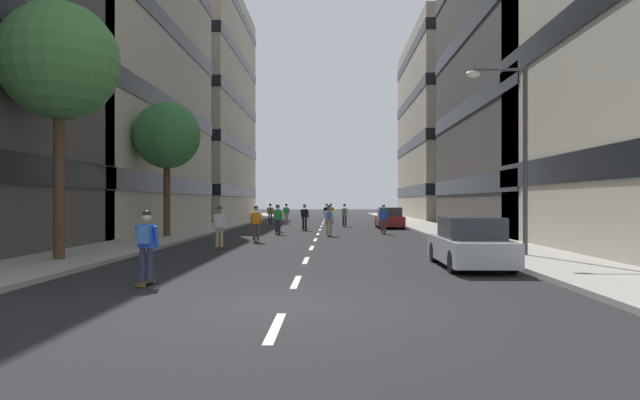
# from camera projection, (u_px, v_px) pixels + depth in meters

# --- Properties ---
(ground_plane) EXTENTS (180.26, 180.26, 0.00)m
(ground_plane) POSITION_uv_depth(u_px,v_px,m) (321.00, 228.00, 40.92)
(ground_plane) COLOR black
(sidewalk_left) EXTENTS (3.33, 82.62, 0.14)m
(sidewalk_left) POSITION_uv_depth(u_px,v_px,m) (223.00, 225.00, 44.86)
(sidewalk_left) COLOR #9E9991
(sidewalk_left) RESTS_ON ground_plane
(sidewalk_right) EXTENTS (3.33, 82.62, 0.14)m
(sidewalk_right) POSITION_uv_depth(u_px,v_px,m) (421.00, 225.00, 44.49)
(sidewalk_right) COLOR #9E9991
(sidewalk_right) RESTS_ON ground_plane
(lane_markings) EXTENTS (0.16, 67.20, 0.01)m
(lane_markings) POSITION_uv_depth(u_px,v_px,m) (321.00, 228.00, 41.38)
(lane_markings) COLOR silver
(lane_markings) RESTS_ON ground_plane
(building_left_mid) EXTENTS (13.78, 22.61, 25.35)m
(building_left_mid) POSITION_uv_depth(u_px,v_px,m) (72.00, 38.00, 37.24)
(building_left_mid) COLOR #BCB29E
(building_left_mid) RESTS_ON ground_plane
(building_left_far) EXTENTS (13.78, 23.68, 25.35)m
(building_left_far) POSITION_uv_depth(u_px,v_px,m) (182.00, 106.00, 64.21)
(building_left_far) COLOR #B2A893
(building_left_far) RESTS_ON ground_plane
(building_right_far) EXTENTS (13.78, 22.95, 20.52)m
(building_right_far) POSITION_uv_depth(u_px,v_px,m) (470.00, 127.00, 63.44)
(building_right_far) COLOR #B2A893
(building_right_far) RESTS_ON ground_plane
(parked_car_near) EXTENTS (1.82, 4.40, 1.52)m
(parked_car_near) POSITION_uv_depth(u_px,v_px,m) (470.00, 244.00, 16.88)
(parked_car_near) COLOR #B2B7BF
(parked_car_near) RESTS_ON ground_plane
(parked_car_mid) EXTENTS (1.82, 4.40, 1.52)m
(parked_car_mid) POSITION_uv_depth(u_px,v_px,m) (389.00, 219.00, 41.01)
(parked_car_mid) COLOR maroon
(parked_car_mid) RESTS_ON ground_plane
(street_tree_near) EXTENTS (3.77, 3.77, 8.25)m
(street_tree_near) POSITION_uv_depth(u_px,v_px,m) (59.00, 62.00, 18.07)
(street_tree_near) COLOR #4C3823
(street_tree_near) RESTS_ON sidewalk_left
(street_tree_mid) EXTENTS (3.52, 3.52, 7.09)m
(street_tree_mid) POSITION_uv_depth(u_px,v_px,m) (167.00, 136.00, 29.77)
(street_tree_mid) COLOR #4C3823
(street_tree_mid) RESTS_ON sidewalk_left
(streetlamp_right) EXTENTS (2.13, 0.30, 6.50)m
(streetlamp_right) POSITION_uv_depth(u_px,v_px,m) (515.00, 139.00, 19.45)
(streetlamp_right) COLOR #3F3F44
(streetlamp_right) RESTS_ON sidewalk_right
(skater_0) EXTENTS (0.56, 0.92, 1.78)m
(skater_0) POSITION_uv_depth(u_px,v_px,m) (331.00, 212.00, 49.88)
(skater_0) COLOR brown
(skater_0) RESTS_ON ground_plane
(skater_1) EXTENTS (0.54, 0.91, 1.78)m
(skater_1) POSITION_uv_depth(u_px,v_px,m) (146.00, 243.00, 13.31)
(skater_1) COLOR brown
(skater_1) RESTS_ON ground_plane
(skater_2) EXTENTS (0.55, 0.91, 1.78)m
(skater_2) POSITION_uv_depth(u_px,v_px,m) (277.00, 216.00, 36.72)
(skater_2) COLOR brown
(skater_2) RESTS_ON ground_plane
(skater_3) EXTENTS (0.55, 0.92, 1.78)m
(skater_3) POSITION_uv_depth(u_px,v_px,m) (327.00, 213.00, 48.53)
(skater_3) COLOR brown
(skater_3) RESTS_ON ground_plane
(skater_4) EXTENTS (0.54, 0.91, 1.78)m
(skater_4) POSITION_uv_depth(u_px,v_px,m) (219.00, 225.00, 23.41)
(skater_4) COLOR brown
(skater_4) RESTS_ON ground_plane
(skater_5) EXTENTS (0.57, 0.92, 1.78)m
(skater_5) POSITION_uv_depth(u_px,v_px,m) (305.00, 216.00, 37.83)
(skater_5) COLOR brown
(skater_5) RESTS_ON ground_plane
(skater_6) EXTENTS (0.55, 0.92, 1.78)m
(skater_6) POSITION_uv_depth(u_px,v_px,m) (278.00, 218.00, 33.33)
(skater_6) COLOR brown
(skater_6) RESTS_ON ground_plane
(skater_7) EXTENTS (0.55, 0.91, 1.78)m
(skater_7) POSITION_uv_depth(u_px,v_px,m) (344.00, 214.00, 43.31)
(skater_7) COLOR brown
(skater_7) RESTS_ON ground_plane
(skater_8) EXTENTS (0.54, 0.91, 1.78)m
(skater_8) POSITION_uv_depth(u_px,v_px,m) (329.00, 218.00, 31.75)
(skater_8) COLOR brown
(skater_8) RESTS_ON ground_plane
(skater_9) EXTENTS (0.56, 0.92, 1.78)m
(skater_9) POSITION_uv_depth(u_px,v_px,m) (270.00, 212.00, 47.26)
(skater_9) COLOR brown
(skater_9) RESTS_ON ground_plane
(skater_10) EXTENTS (0.55, 0.91, 1.78)m
(skater_10) POSITION_uv_depth(u_px,v_px,m) (256.00, 222.00, 27.06)
(skater_10) COLOR brown
(skater_10) RESTS_ON ground_plane
(skater_11) EXTENTS (0.55, 0.91, 1.78)m
(skater_11) POSITION_uv_depth(u_px,v_px,m) (286.00, 213.00, 48.13)
(skater_11) COLOR brown
(skater_11) RESTS_ON ground_plane
(skater_12) EXTENTS (0.56, 0.92, 1.78)m
(skater_12) POSITION_uv_depth(u_px,v_px,m) (384.00, 218.00, 33.89)
(skater_12) COLOR brown
(skater_12) RESTS_ON ground_plane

